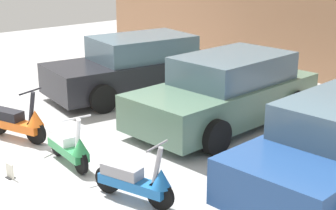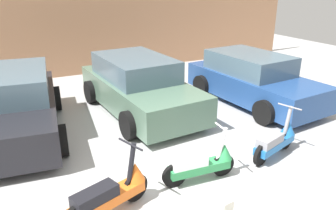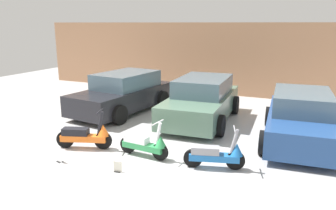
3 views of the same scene
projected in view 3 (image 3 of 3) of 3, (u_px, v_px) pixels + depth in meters
The scene contains 10 objects.
ground_plane at pixel (119, 164), 7.95m from camera, with size 28.00×28.00×0.00m, color #B2B2B2.
wall_back at pixel (219, 59), 15.38m from camera, with size 19.60×0.12×3.35m, color tan.
scooter_front_left at pixel (86, 135), 8.84m from camera, with size 1.48×0.76×1.07m.
scooter_front_right at pixel (145, 144), 8.29m from camera, with size 1.42×0.51×0.99m.
scooter_front_center at pixel (217, 154), 7.62m from camera, with size 1.40×0.67×1.00m.
car_rear_left at pixel (123, 93), 12.54m from camera, with size 2.53×4.58×1.49m.
car_rear_center at pixel (202, 100), 11.34m from camera, with size 2.35×4.51×1.49m.
car_rear_right at pixel (301, 118), 9.32m from camera, with size 2.29×4.34×1.43m.
placard_near_left_scooter at pixel (59, 158), 8.04m from camera, with size 0.20×0.17×0.26m.
placard_near_right_scooter at pixel (118, 167), 7.51m from camera, with size 0.20×0.14×0.26m.
Camera 3 is at (4.11, -6.22, 3.32)m, focal length 35.00 mm.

